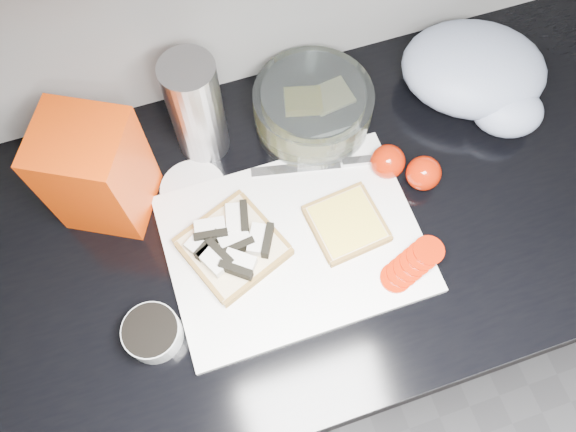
{
  "coord_description": "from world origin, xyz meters",
  "views": [
    {
      "loc": [
        -0.17,
        0.85,
        1.74
      ],
      "look_at": [
        -0.06,
        1.19,
        0.95
      ],
      "focal_mm": 35.0,
      "sensor_mm": 36.0,
      "label": 1
    }
  ],
  "objects_px": {
    "cutting_board": "(294,243)",
    "steel_canister": "(196,110)",
    "glass_bowl": "(313,109)",
    "bread_bag": "(97,172)"
  },
  "relations": [
    {
      "from": "bread_bag",
      "to": "steel_canister",
      "type": "distance_m",
      "value": 0.18
    },
    {
      "from": "cutting_board",
      "to": "glass_bowl",
      "type": "height_order",
      "value": "glass_bowl"
    },
    {
      "from": "glass_bowl",
      "to": "cutting_board",
      "type": "bearing_deg",
      "value": -116.4
    },
    {
      "from": "cutting_board",
      "to": "bread_bag",
      "type": "bearing_deg",
      "value": 146.93
    },
    {
      "from": "cutting_board",
      "to": "glass_bowl",
      "type": "bearing_deg",
      "value": 63.6
    },
    {
      "from": "cutting_board",
      "to": "bread_bag",
      "type": "relative_size",
      "value": 1.97
    },
    {
      "from": "cutting_board",
      "to": "steel_canister",
      "type": "height_order",
      "value": "steel_canister"
    },
    {
      "from": "cutting_board",
      "to": "glass_bowl",
      "type": "xyz_separation_m",
      "value": [
        0.1,
        0.21,
        0.04
      ]
    },
    {
      "from": "cutting_board",
      "to": "bread_bag",
      "type": "distance_m",
      "value": 0.32
    },
    {
      "from": "glass_bowl",
      "to": "steel_canister",
      "type": "bearing_deg",
      "value": 174.59
    }
  ]
}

